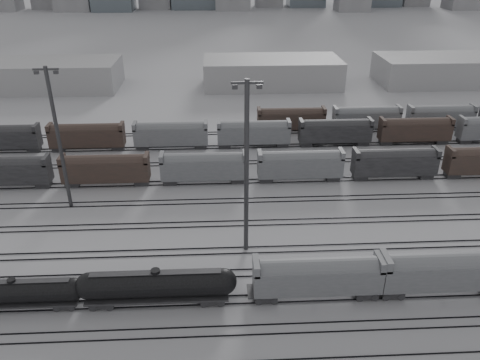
{
  "coord_description": "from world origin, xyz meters",
  "views": [
    {
      "loc": [
        -6.43,
        -42.22,
        37.92
      ],
      "look_at": [
        -3.02,
        24.74,
        4.0
      ],
      "focal_mm": 35.0,
      "sensor_mm": 36.0,
      "label": 1
    }
  ],
  "objects_px": {
    "hopper_car_a": "(317,275)",
    "tank_car_a": "(14,292)",
    "hopper_car_b": "(446,270)",
    "tank_car_b": "(157,285)",
    "light_mast_c": "(246,166)"
  },
  "relations": [
    {
      "from": "hopper_car_a",
      "to": "light_mast_c",
      "type": "relative_size",
      "value": 0.63
    },
    {
      "from": "hopper_car_a",
      "to": "tank_car_a",
      "type": "bearing_deg",
      "value": 180.0
    },
    {
      "from": "tank_car_b",
      "to": "light_mast_c",
      "type": "height_order",
      "value": "light_mast_c"
    },
    {
      "from": "hopper_car_a",
      "to": "light_mast_c",
      "type": "distance_m",
      "value": 15.97
    },
    {
      "from": "tank_car_a",
      "to": "tank_car_b",
      "type": "height_order",
      "value": "tank_car_b"
    },
    {
      "from": "hopper_car_b",
      "to": "light_mast_c",
      "type": "distance_m",
      "value": 26.93
    },
    {
      "from": "hopper_car_a",
      "to": "hopper_car_b",
      "type": "relative_size",
      "value": 0.97
    },
    {
      "from": "tank_car_a",
      "to": "hopper_car_b",
      "type": "height_order",
      "value": "hopper_car_b"
    },
    {
      "from": "hopper_car_a",
      "to": "hopper_car_b",
      "type": "bearing_deg",
      "value": 0.0
    },
    {
      "from": "tank_car_a",
      "to": "hopper_car_a",
      "type": "distance_m",
      "value": 35.0
    },
    {
      "from": "tank_car_b",
      "to": "hopper_car_a",
      "type": "bearing_deg",
      "value": 0.0
    },
    {
      "from": "tank_car_a",
      "to": "tank_car_b",
      "type": "xyz_separation_m",
      "value": [
        16.24,
        0.0,
        0.37
      ]
    },
    {
      "from": "light_mast_c",
      "to": "tank_car_a",
      "type": "bearing_deg",
      "value": -159.15
    },
    {
      "from": "tank_car_a",
      "to": "hopper_car_b",
      "type": "xyz_separation_m",
      "value": [
        50.31,
        0.0,
        1.15
      ]
    },
    {
      "from": "hopper_car_b",
      "to": "tank_car_a",
      "type": "bearing_deg",
      "value": 180.0
    }
  ]
}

